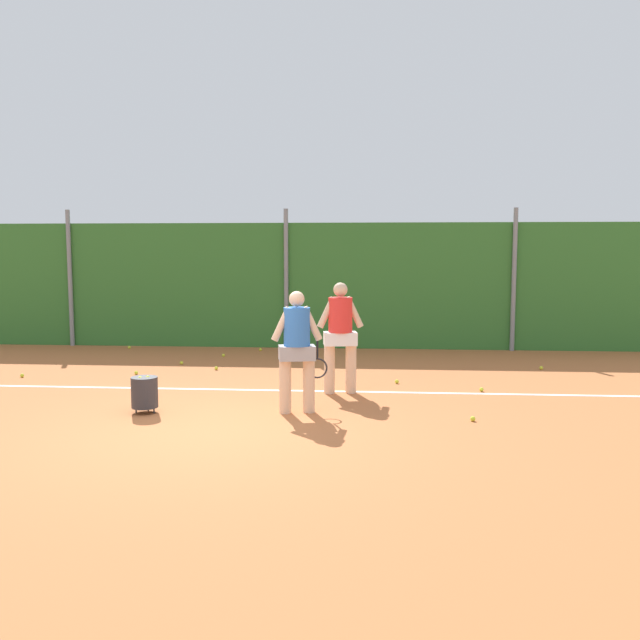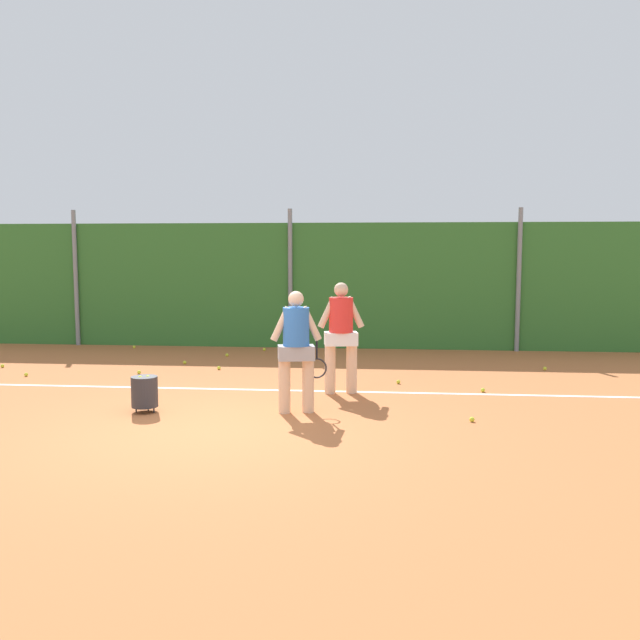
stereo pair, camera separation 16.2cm
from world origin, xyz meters
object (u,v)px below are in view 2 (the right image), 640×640
Objects in this scene: tennis_ball_1 at (134,347)px; tennis_ball_12 at (483,390)px; tennis_ball_10 at (185,362)px; tennis_ball_8 at (227,355)px; tennis_ball_5 at (545,368)px; tennis_ball_11 at (26,375)px; tennis_ball_4 at (2,366)px; player_foreground_near at (296,345)px; tennis_ball_7 at (472,419)px; ball_hopper at (145,391)px; tennis_ball_3 at (139,372)px; player_midcourt at (341,331)px; tennis_ball_0 at (264,349)px; tennis_ball_6 at (219,368)px; tennis_ball_2 at (398,382)px.

tennis_ball_12 is (7.18, -4.00, 0.00)m from tennis_ball_1.
tennis_ball_8 is at bearing 58.18° from tennis_ball_10.
tennis_ball_10 is at bearing -47.66° from tennis_ball_1.
tennis_ball_1 is at bearing 167.28° from tennis_ball_5.
tennis_ball_1 is 1.00× the size of tennis_ball_8.
tennis_ball_11 is (-2.41, -1.50, 0.00)m from tennis_ball_10.
tennis_ball_5 is 2.50m from tennis_ball_12.
tennis_ball_4 is 8.86m from tennis_ball_12.
player_foreground_near is at bearing -26.03° from tennis_ball_4.
tennis_ball_5 is (8.61, -1.94, 0.00)m from tennis_ball_1.
player_foreground_near is 25.33× the size of tennis_ball_7.
tennis_ball_3 is (-1.11, 2.74, -0.26)m from ball_hopper.
tennis_ball_8 is at bearing 101.75° from player_foreground_near.
tennis_ball_5 is at bearing 55.27° from tennis_ball_12.
tennis_ball_7 and tennis_ball_11 have the same top height.
player_midcourt is 2.42m from tennis_ball_12.
tennis_ball_1 is 8.96m from tennis_ball_7.
tennis_ball_0 and tennis_ball_6 have the same top height.
tennis_ball_3 is at bearing 12.23° from tennis_ball_11.
tennis_ball_2 is 3.45m from tennis_ball_6.
tennis_ball_12 is at bearing 77.65° from tennis_ball_7.
tennis_ball_12 is (4.82, -3.05, 0.00)m from tennis_ball_8.
tennis_ball_4 is (-6.53, 1.64, -0.94)m from player_midcourt.
tennis_ball_8 is (-0.20, 1.51, 0.00)m from tennis_ball_6.
tennis_ball_10 is at bearing 134.42° from player_midcourt.
tennis_ball_7 is 1.00× the size of tennis_ball_11.
tennis_ball_8 is (-4.41, 4.91, 0.00)m from tennis_ball_7.
tennis_ball_4 is (-2.82, 0.39, 0.00)m from tennis_ball_3.
tennis_ball_0 is at bearing 161.77° from tennis_ball_5.
player_midcourt is 3.15m from tennis_ball_6.
tennis_ball_3 is at bearing -115.08° from tennis_ball_10.
tennis_ball_5 and tennis_ball_10 have the same top height.
ball_hopper is 3.89m from tennis_ball_10.
tennis_ball_12 is at bearing -4.12° from tennis_ball_11.
tennis_ball_3 is 1.44m from tennis_ball_6.
tennis_ball_10 is at bearing 11.99° from tennis_ball_4.
tennis_ball_6 is (0.21, 3.31, -0.26)m from ball_hopper.
tennis_ball_5 is at bearing 31.45° from ball_hopper.
tennis_ball_5 and tennis_ball_12 have the same top height.
tennis_ball_7 is (3.77, -5.76, 0.00)m from tennis_ball_0.
tennis_ball_3 is 1.00× the size of tennis_ball_6.
tennis_ball_10 is (3.33, 0.71, 0.00)m from tennis_ball_4.
tennis_ball_1 is at bearing 112.27° from ball_hopper.
tennis_ball_1 is 2.55m from tennis_ball_8.
tennis_ball_2 is 6.53m from tennis_ball_11.
player_foreground_near is 4.61m from tennis_ball_10.
tennis_ball_12 is at bearing -43.03° from tennis_ball_0.
tennis_ball_1 is at bearing 79.20° from tennis_ball_11.
tennis_ball_10 is (1.76, -1.93, 0.00)m from tennis_ball_1.
tennis_ball_0 is 4.42m from tennis_ball_2.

